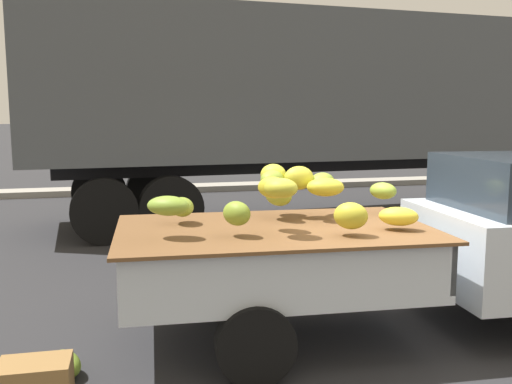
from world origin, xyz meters
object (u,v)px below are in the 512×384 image
Objects in this scene: produce_crate at (35,381)px; fallen_banana_bunch_near_tailgate at (65,364)px; pickup_truck at (470,239)px; semi_trailer at (335,91)px.

fallen_banana_bunch_near_tailgate is at bearing 63.66° from produce_crate.
pickup_truck is 3.89m from fallen_banana_bunch_near_tailgate.
fallen_banana_bunch_near_tailgate is at bearing -131.11° from semi_trailer.
semi_trailer is at bearing 52.32° from fallen_banana_bunch_near_tailgate.
fallen_banana_bunch_near_tailgate is 0.73× the size of produce_crate.
pickup_truck reaches higher than produce_crate.
semi_trailer is 32.16× the size of fallen_banana_bunch_near_tailgate.
fallen_banana_bunch_near_tailgate is 0.41m from produce_crate.
fallen_banana_bunch_near_tailgate is (-3.80, -0.16, -0.79)m from pickup_truck.
semi_trailer is at bearing 84.30° from pickup_truck.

